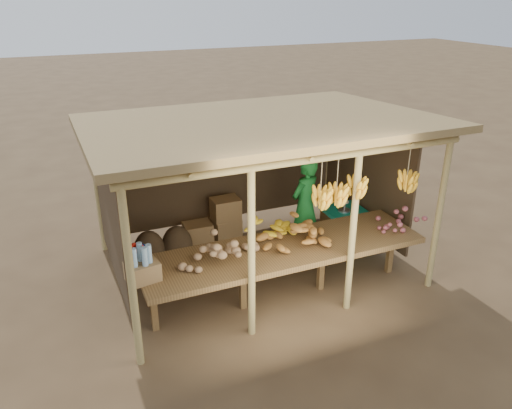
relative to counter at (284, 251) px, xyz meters
name	(u,v)px	position (x,y,z in m)	size (l,w,h in m)	color
ground	(256,266)	(0.00, 0.95, -0.74)	(60.00, 60.00, 0.00)	brown
stall_structure	(260,146)	(0.08, 0.99, 1.19)	(4.70, 3.50, 2.43)	tan
counter	(284,251)	(0.00, 0.00, 0.00)	(3.90, 1.05, 0.80)	brown
potato_heap	(219,247)	(-0.90, 0.03, 0.25)	(1.05, 0.63, 0.37)	#926F4B
sweet_potato_heap	(298,230)	(0.24, 0.07, 0.24)	(1.04, 0.63, 0.36)	#AB6F2C
onion_heap	(402,214)	(1.89, -0.06, 0.24)	(0.83, 0.50, 0.36)	#A24E53
banana_pile	(269,222)	(-0.01, 0.45, 0.24)	(0.64, 0.38, 0.35)	yellow
tomato_basin	(135,254)	(-1.90, 0.43, 0.15)	(0.40, 0.40, 0.21)	navy
bottle_box	(142,267)	(-1.90, -0.07, 0.24)	(0.42, 0.35, 0.47)	olive
vendor	(305,205)	(0.95, 1.17, 0.05)	(0.58, 0.38, 1.59)	#197129
tarp_crate	(342,224)	(1.68, 1.15, -0.41)	(0.69, 0.60, 0.79)	brown
carton_stack	(217,223)	(-0.28, 2.01, -0.41)	(0.97, 0.37, 0.73)	olive
burlap_sacks	(163,245)	(-1.28, 1.67, -0.45)	(0.94, 0.49, 0.66)	#453320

